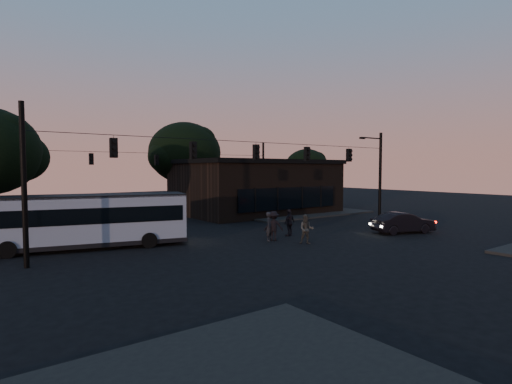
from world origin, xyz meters
TOP-DOWN VIEW (x-y plane):
  - ground at (0.00, 0.00)m, footprint 120.00×120.00m
  - sidewalk_far_right at (12.00, 14.00)m, footprint 14.00×10.00m
  - building at (9.00, 15.97)m, footprint 15.40×10.41m
  - tree_behind at (4.00, 22.00)m, footprint 7.60×7.60m
  - tree_right at (18.00, 18.00)m, footprint 5.20×5.20m
  - signal_rig_near at (0.00, 4.00)m, footprint 26.24×0.30m
  - signal_rig_far at (0.00, 20.00)m, footprint 26.24×0.30m
  - bus at (-9.59, 7.02)m, footprint 11.08×5.06m
  - car at (9.51, -0.51)m, footprint 4.66×2.88m
  - pedestrian_a at (0.11, 2.73)m, footprint 0.79×0.73m
  - pedestrian_b at (1.23, 0.59)m, footprint 1.09×1.08m
  - pedestrian_c at (2.28, 3.31)m, footprint 1.12×0.67m
  - pedestrian_d at (0.36, 2.64)m, footprint 1.38×1.24m

SIDE VIEW (x-z plane):
  - ground at x=0.00m, z-range 0.00..0.00m
  - sidewalk_far_right at x=12.00m, z-range 0.00..0.15m
  - car at x=9.51m, z-range 0.00..1.45m
  - pedestrian_b at x=1.23m, z-range 0.00..1.78m
  - pedestrian_c at x=2.28m, z-range 0.00..1.80m
  - pedestrian_a at x=0.11m, z-range 0.00..1.82m
  - pedestrian_d at x=0.36m, z-range 0.00..1.85m
  - bus at x=-9.59m, z-range 0.19..3.22m
  - building at x=9.00m, z-range 0.01..5.41m
  - signal_rig_far at x=0.00m, z-range 0.45..7.95m
  - signal_rig_near at x=0.00m, z-range 0.70..8.20m
  - tree_right at x=18.00m, z-range 1.20..8.06m
  - tree_behind at x=4.00m, z-range 1.48..10.91m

